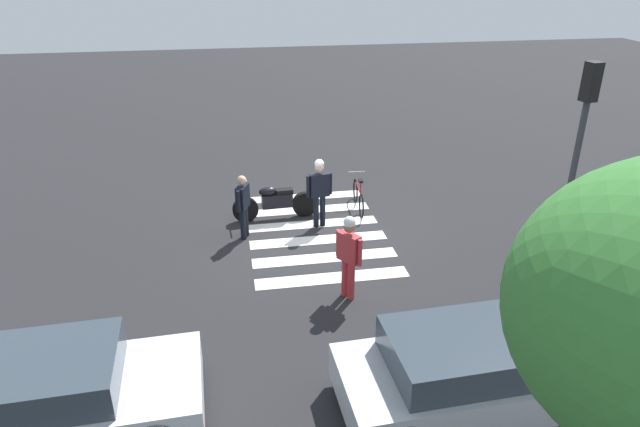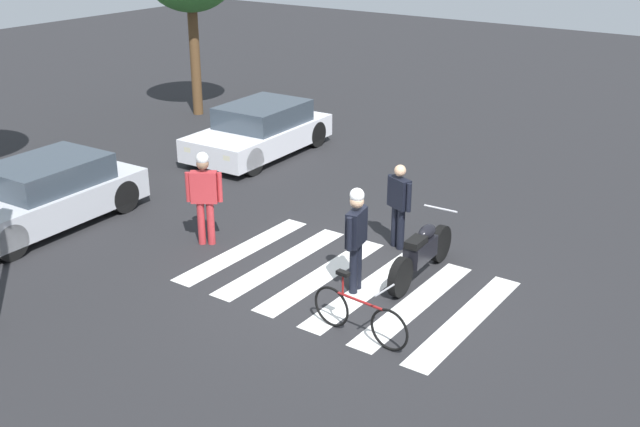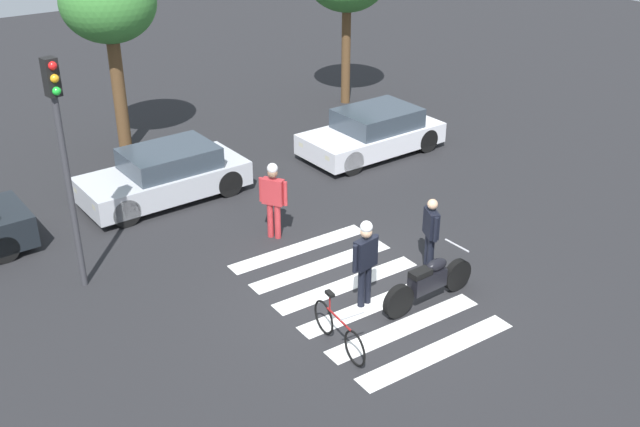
{
  "view_description": "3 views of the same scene",
  "coord_description": "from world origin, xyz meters",
  "px_view_note": "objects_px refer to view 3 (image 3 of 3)",
  "views": [
    {
      "loc": [
        2.05,
        12.59,
        6.46
      ],
      "look_at": [
        0.04,
        0.9,
        0.93
      ],
      "focal_mm": 31.84,
      "sensor_mm": 36.0,
      "label": 1
    },
    {
      "loc": [
        -9.79,
        -6.4,
        6.0
      ],
      "look_at": [
        0.42,
        0.81,
        0.93
      ],
      "focal_mm": 43.14,
      "sensor_mm": 36.0,
      "label": 2
    },
    {
      "loc": [
        -7.85,
        -10.07,
        8.23
      ],
      "look_at": [
        0.16,
        1.66,
        1.06
      ],
      "focal_mm": 42.63,
      "sensor_mm": 36.0,
      "label": 3
    }
  ],
  "objects_px": {
    "police_motorcycle": "(429,282)",
    "officer_by_motorcycle": "(431,230)",
    "car_white_van": "(373,133)",
    "officer_on_foot": "(365,257)",
    "traffic_light_pole": "(62,141)",
    "pedestrian_bystander": "(273,195)",
    "leaning_bicycle": "(339,330)",
    "car_silver_sedan": "(165,175)"
  },
  "relations": [
    {
      "from": "car_silver_sedan",
      "to": "officer_by_motorcycle",
      "type": "bearing_deg",
      "value": -63.79
    },
    {
      "from": "officer_on_foot",
      "to": "car_silver_sedan",
      "type": "relative_size",
      "value": 0.44
    },
    {
      "from": "police_motorcycle",
      "to": "traffic_light_pole",
      "type": "xyz_separation_m",
      "value": [
        -5.3,
        4.41,
        2.64
      ]
    },
    {
      "from": "officer_by_motorcycle",
      "to": "car_white_van",
      "type": "relative_size",
      "value": 0.39
    },
    {
      "from": "officer_by_motorcycle",
      "to": "traffic_light_pole",
      "type": "height_order",
      "value": "traffic_light_pole"
    },
    {
      "from": "officer_on_foot",
      "to": "car_white_van",
      "type": "xyz_separation_m",
      "value": [
        4.91,
        6.05,
        -0.43
      ]
    },
    {
      "from": "car_white_van",
      "to": "police_motorcycle",
      "type": "bearing_deg",
      "value": -119.9
    },
    {
      "from": "police_motorcycle",
      "to": "officer_by_motorcycle",
      "type": "relative_size",
      "value": 1.38
    },
    {
      "from": "leaning_bicycle",
      "to": "car_silver_sedan",
      "type": "xyz_separation_m",
      "value": [
        0.04,
        7.43,
        0.26
      ]
    },
    {
      "from": "officer_by_motorcycle",
      "to": "pedestrian_bystander",
      "type": "height_order",
      "value": "pedestrian_bystander"
    },
    {
      "from": "pedestrian_bystander",
      "to": "traffic_light_pole",
      "type": "relative_size",
      "value": 0.39
    },
    {
      "from": "officer_on_foot",
      "to": "leaning_bicycle",
      "type": "bearing_deg",
      "value": -145.23
    },
    {
      "from": "leaning_bicycle",
      "to": "pedestrian_bystander",
      "type": "xyz_separation_m",
      "value": [
        1.2,
        4.17,
        0.69
      ]
    },
    {
      "from": "leaning_bicycle",
      "to": "officer_by_motorcycle",
      "type": "bearing_deg",
      "value": 20.08
    },
    {
      "from": "car_silver_sedan",
      "to": "traffic_light_pole",
      "type": "distance_m",
      "value": 4.85
    },
    {
      "from": "leaning_bicycle",
      "to": "car_silver_sedan",
      "type": "height_order",
      "value": "car_silver_sedan"
    },
    {
      "from": "officer_on_foot",
      "to": "traffic_light_pole",
      "type": "xyz_separation_m",
      "value": [
        -4.25,
        3.76,
        2.06
      ]
    },
    {
      "from": "officer_by_motorcycle",
      "to": "officer_on_foot",
      "type": "bearing_deg",
      "value": -171.14
    },
    {
      "from": "car_silver_sedan",
      "to": "car_white_van",
      "type": "bearing_deg",
      "value": -5.05
    },
    {
      "from": "police_motorcycle",
      "to": "car_white_van",
      "type": "bearing_deg",
      "value": 60.1
    },
    {
      "from": "police_motorcycle",
      "to": "officer_by_motorcycle",
      "type": "height_order",
      "value": "officer_by_motorcycle"
    },
    {
      "from": "car_silver_sedan",
      "to": "car_white_van",
      "type": "height_order",
      "value": "car_silver_sedan"
    },
    {
      "from": "officer_by_motorcycle",
      "to": "traffic_light_pole",
      "type": "distance_m",
      "value": 7.4
    },
    {
      "from": "pedestrian_bystander",
      "to": "car_silver_sedan",
      "type": "relative_size",
      "value": 0.44
    },
    {
      "from": "leaning_bicycle",
      "to": "officer_on_foot",
      "type": "bearing_deg",
      "value": 34.77
    },
    {
      "from": "car_silver_sedan",
      "to": "car_white_van",
      "type": "xyz_separation_m",
      "value": [
        6.08,
        -0.54,
        -0.01
      ]
    },
    {
      "from": "officer_on_foot",
      "to": "pedestrian_bystander",
      "type": "bearing_deg",
      "value": 90.38
    },
    {
      "from": "pedestrian_bystander",
      "to": "traffic_light_pole",
      "type": "xyz_separation_m",
      "value": [
        -4.23,
        0.43,
        2.06
      ]
    },
    {
      "from": "police_motorcycle",
      "to": "car_silver_sedan",
      "type": "distance_m",
      "value": 7.58
    },
    {
      "from": "traffic_light_pole",
      "to": "officer_on_foot",
      "type": "bearing_deg",
      "value": -41.49
    },
    {
      "from": "police_motorcycle",
      "to": "officer_by_motorcycle",
      "type": "bearing_deg",
      "value": 47.88
    },
    {
      "from": "pedestrian_bystander",
      "to": "officer_on_foot",
      "type": "bearing_deg",
      "value": -89.62
    },
    {
      "from": "pedestrian_bystander",
      "to": "car_white_van",
      "type": "distance_m",
      "value": 5.65
    },
    {
      "from": "leaning_bicycle",
      "to": "traffic_light_pole",
      "type": "height_order",
      "value": "traffic_light_pole"
    },
    {
      "from": "car_silver_sedan",
      "to": "car_white_van",
      "type": "relative_size",
      "value": 1.0
    },
    {
      "from": "police_motorcycle",
      "to": "officer_on_foot",
      "type": "relative_size",
      "value": 1.24
    },
    {
      "from": "traffic_light_pole",
      "to": "pedestrian_bystander",
      "type": "bearing_deg",
      "value": -5.88
    },
    {
      "from": "leaning_bicycle",
      "to": "officer_on_foot",
      "type": "relative_size",
      "value": 0.95
    },
    {
      "from": "officer_by_motorcycle",
      "to": "car_silver_sedan",
      "type": "relative_size",
      "value": 0.39
    },
    {
      "from": "officer_by_motorcycle",
      "to": "car_white_van",
      "type": "xyz_separation_m",
      "value": [
        2.99,
        5.75,
        -0.3
      ]
    },
    {
      "from": "officer_on_foot",
      "to": "traffic_light_pole",
      "type": "height_order",
      "value": "traffic_light_pole"
    },
    {
      "from": "leaning_bicycle",
      "to": "car_white_van",
      "type": "height_order",
      "value": "car_white_van"
    }
  ]
}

